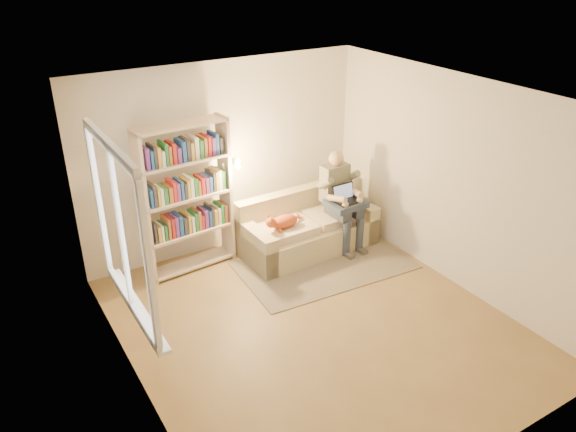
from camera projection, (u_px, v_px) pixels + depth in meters
floor at (315, 324)px, 6.40m from camera, size 4.50×4.50×0.00m
ceiling at (321, 99)px, 5.25m from camera, size 4.00×4.50×0.02m
wall_left at (128, 276)px, 4.88m from camera, size 0.02×4.50×2.60m
wall_right at (455, 183)px, 6.76m from camera, size 0.02×4.50×2.60m
wall_back at (224, 158)px, 7.54m from camera, size 4.00×0.02×2.60m
wall_front at (491, 341)px, 4.10m from camera, size 4.00×0.02×2.60m
window at (126, 257)px, 5.03m from camera, size 0.12×1.52×1.69m
sofa at (307, 230)px, 7.85m from camera, size 1.90×0.89×0.80m
person at (340, 195)px, 7.74m from camera, size 0.40×0.63×1.38m
cat at (284, 221)px, 7.40m from camera, size 0.60×0.22×0.22m
blanket at (344, 204)px, 7.67m from camera, size 0.52×0.43×0.09m
laptop at (344, 197)px, 7.63m from camera, size 0.35×0.27×0.31m
bookshelf at (186, 191)px, 7.03m from camera, size 1.34×0.39×1.99m
rug at (324, 265)px, 7.54m from camera, size 2.34×1.47×0.01m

